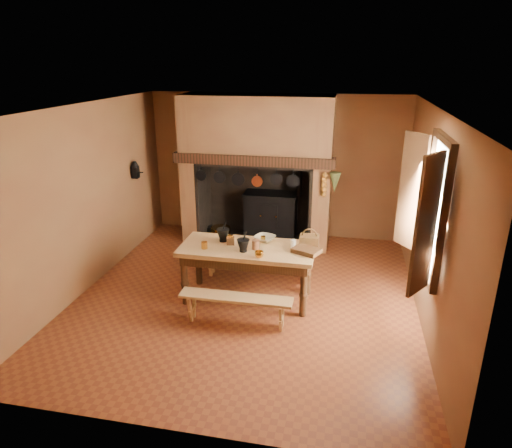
{
  "coord_description": "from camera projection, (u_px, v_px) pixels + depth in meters",
  "views": [
    {
      "loc": [
        1.36,
        -6.0,
        3.42
      ],
      "look_at": [
        0.09,
        0.3,
        1.07
      ],
      "focal_mm": 32.0,
      "sensor_mm": 36.0,
      "label": 1
    }
  ],
  "objects": [
    {
      "name": "brass_mug_b",
      "position": [
        263.0,
        239.0,
        6.78
      ],
      "size": [
        0.09,
        0.09,
        0.08
      ],
      "primitive_type": "cylinder",
      "rotation": [
        0.0,
        0.0,
        -0.31
      ],
      "color": "#C3872D",
      "rests_on": "work_table"
    },
    {
      "name": "brass_mug_a",
      "position": [
        204.0,
        245.0,
        6.52
      ],
      "size": [
        0.09,
        0.09,
        0.1
      ],
      "primitive_type": "cylinder",
      "rotation": [
        0.0,
        0.0,
        -0.01
      ],
      "color": "#C3872D",
      "rests_on": "work_table"
    },
    {
      "name": "back_wall",
      "position": [
        276.0,
        166.0,
        9.01
      ],
      "size": [
        5.0,
        0.02,
        2.8
      ],
      "primitive_type": "cube",
      "color": "brown",
      "rests_on": "floor"
    },
    {
      "name": "mortar_large",
      "position": [
        223.0,
        234.0,
        6.76
      ],
      "size": [
        0.19,
        0.19,
        0.33
      ],
      "rotation": [
        0.0,
        0.0,
        -0.24
      ],
      "color": "black",
      "rests_on": "work_table"
    },
    {
      "name": "brass_cup",
      "position": [
        259.0,
        254.0,
        6.23
      ],
      "size": [
        0.16,
        0.16,
        0.1
      ],
      "primitive_type": "imported",
      "rotation": [
        0.0,
        0.0,
        0.36
      ],
      "color": "#C3872D",
      "rests_on": "work_table"
    },
    {
      "name": "mixing_bowl",
      "position": [
        265.0,
        238.0,
        6.81
      ],
      "size": [
        0.38,
        0.38,
        0.07
      ],
      "primitive_type": "imported",
      "rotation": [
        0.0,
        0.0,
        -0.34
      ],
      "color": "#B5AE8B",
      "rests_on": "work_table"
    },
    {
      "name": "wall_front",
      "position": [
        177.0,
        306.0,
        3.94
      ],
      "size": [
        5.0,
        0.02,
        2.8
      ],
      "primitive_type": "cube",
      "color": "brown",
      "rests_on": "floor"
    },
    {
      "name": "herb_bunch",
      "position": [
        335.0,
        183.0,
        7.91
      ],
      "size": [
        0.2,
        0.2,
        0.35
      ],
      "primitive_type": "cone",
      "rotation": [
        3.14,
        0.0,
        0.0
      ],
      "color": "#4D5729",
      "rests_on": "chimney_breast"
    },
    {
      "name": "ceiling",
      "position": [
        245.0,
        108.0,
        5.99
      ],
      "size": [
        5.5,
        5.5,
        0.0
      ],
      "primitive_type": "plane",
      "rotation": [
        3.14,
        0.0,
        0.0
      ],
      "color": "silver",
      "rests_on": "back_wall"
    },
    {
      "name": "bench_front",
      "position": [
        236.0,
        303.0,
        6.11
      ],
      "size": [
        1.53,
        0.27,
        0.43
      ],
      "color": "tan",
      "rests_on": "floor"
    },
    {
      "name": "wooden_tray",
      "position": [
        307.0,
        251.0,
        6.39
      ],
      "size": [
        0.44,
        0.39,
        0.06
      ],
      "primitive_type": "cube",
      "rotation": [
        0.0,
        0.0,
        -0.43
      ],
      "color": "#3D2213",
      "rests_on": "work_table"
    },
    {
      "name": "mortar_small",
      "position": [
        243.0,
        245.0,
        6.41
      ],
      "size": [
        0.18,
        0.18,
        0.31
      ],
      "rotation": [
        0.0,
        0.0,
        -0.38
      ],
      "color": "black",
      "rests_on": "work_table"
    },
    {
      "name": "coffee_grinder",
      "position": [
        231.0,
        240.0,
        6.67
      ],
      "size": [
        0.16,
        0.13,
        0.17
      ],
      "rotation": [
        0.0,
        0.0,
        0.22
      ],
      "color": "#3D2213",
      "rests_on": "work_table"
    },
    {
      "name": "chimney_breast",
      "position": [
        257.0,
        149.0,
        8.51
      ],
      "size": [
        2.95,
        0.96,
        2.8
      ],
      "color": "brown",
      "rests_on": "floor"
    },
    {
      "name": "wicker_basket",
      "position": [
        309.0,
        240.0,
        6.61
      ],
      "size": [
        0.28,
        0.2,
        0.27
      ],
      "rotation": [
        0.0,
        0.0,
        0.01
      ],
      "color": "#523618",
      "rests_on": "work_table"
    },
    {
      "name": "hearth_pans",
      "position": [
        220.0,
        234.0,
        9.16
      ],
      "size": [
        0.51,
        0.62,
        0.2
      ],
      "color": "#C3872D",
      "rests_on": "floor"
    },
    {
      "name": "hanging_pans",
      "position": [
        249.0,
        179.0,
        8.22
      ],
      "size": [
        1.92,
        0.29,
        0.27
      ],
      "color": "black",
      "rests_on": "chimney_breast"
    },
    {
      "name": "work_table",
      "position": [
        247.0,
        255.0,
        6.64
      ],
      "size": [
        1.95,
        0.86,
        0.84
      ],
      "color": "tan",
      "rests_on": "floor"
    },
    {
      "name": "floor",
      "position": [
        247.0,
        296.0,
        6.95
      ],
      "size": [
        5.5,
        5.5,
        0.0
      ],
      "primitive_type": "plane",
      "color": "brown",
      "rests_on": "ground"
    },
    {
      "name": "onion_string",
      "position": [
        324.0,
        185.0,
        7.96
      ],
      "size": [
        0.12,
        0.1,
        0.46
      ],
      "primitive_type": null,
      "color": "#B06A20",
      "rests_on": "chimney_breast"
    },
    {
      "name": "glass_jar",
      "position": [
        293.0,
        244.0,
        6.53
      ],
      "size": [
        0.09,
        0.09,
        0.13
      ],
      "primitive_type": "cylinder",
      "rotation": [
        0.0,
        0.0,
        -0.3
      ],
      "color": "beige",
      "rests_on": "work_table"
    },
    {
      "name": "stoneware_crock",
      "position": [
        256.0,
        245.0,
        6.5
      ],
      "size": [
        0.14,
        0.14,
        0.14
      ],
      "primitive_type": "cylinder",
      "rotation": [
        0.0,
        0.0,
        0.38
      ],
      "color": "brown",
      "rests_on": "work_table"
    },
    {
      "name": "iron_range",
      "position": [
        271.0,
        215.0,
        9.05
      ],
      "size": [
        1.12,
        0.55,
        1.6
      ],
      "color": "black",
      "rests_on": "floor"
    },
    {
      "name": "window",
      "position": [
        426.0,
        207.0,
        5.57
      ],
      "size": [
        0.39,
        1.75,
        1.76
      ],
      "color": "white",
      "rests_on": "wall_right"
    },
    {
      "name": "wall_right",
      "position": [
        431.0,
        220.0,
        6.01
      ],
      "size": [
        0.02,
        5.5,
        2.8
      ],
      "primitive_type": "cube",
      "color": "brown",
      "rests_on": "floor"
    },
    {
      "name": "bench_back",
      "position": [
        256.0,
        256.0,
        7.38
      ],
      "size": [
        1.87,
        0.33,
        0.53
      ],
      "color": "tan",
      "rests_on": "floor"
    },
    {
      "name": "wall_coffee_mill",
      "position": [
        135.0,
        169.0,
        8.31
      ],
      "size": [
        0.23,
        0.16,
        0.31
      ],
      "color": "black",
      "rests_on": "wall_left"
    },
    {
      "name": "wall_left",
      "position": [
        86.0,
        199.0,
        6.94
      ],
      "size": [
        0.02,
        5.5,
        2.8
      ],
      "primitive_type": "cube",
      "color": "brown",
      "rests_on": "floor"
    }
  ]
}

